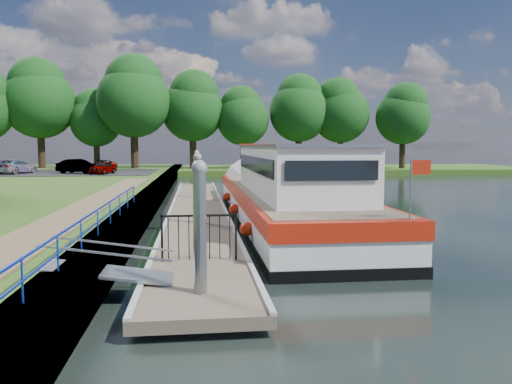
{
  "coord_description": "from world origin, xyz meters",
  "views": [
    {
      "loc": [
        -0.06,
        -9.93,
        3.2
      ],
      "look_at": [
        2.3,
        9.65,
        1.4
      ],
      "focal_mm": 35.0,
      "sensor_mm": 36.0,
      "label": 1
    }
  ],
  "objects": [
    {
      "name": "bank_edge",
      "position": [
        -2.55,
        15.0,
        0.39
      ],
      "size": [
        1.1,
        90.0,
        0.78
      ],
      "primitive_type": "cube",
      "color": "#473D2D",
      "rests_on": "ground"
    },
    {
      "name": "carpark",
      "position": [
        -11.0,
        38.0,
        0.81
      ],
      "size": [
        14.0,
        12.0,
        0.06
      ],
      "primitive_type": "cube",
      "color": "black",
      "rests_on": "riverbank"
    },
    {
      "name": "car_c",
      "position": [
        -15.73,
        36.04,
        1.45
      ],
      "size": [
        2.91,
        4.57,
        1.23
      ],
      "primitive_type": "imported",
      "rotation": [
        0.0,
        0.0,
        2.84
      ],
      "color": "#999999",
      "rests_on": "carpark"
    },
    {
      "name": "mooring_piles",
      "position": [
        0.0,
        13.0,
        1.28
      ],
      "size": [
        0.3,
        27.3,
        3.55
      ],
      "color": "gray",
      "rests_on": "ground"
    },
    {
      "name": "footpath",
      "position": [
        -4.4,
        8.0,
        0.8
      ],
      "size": [
        1.6,
        40.0,
        0.05
      ],
      "primitive_type": "cube",
      "color": "brown",
      "rests_on": "riverbank"
    },
    {
      "name": "far_bank",
      "position": [
        12.0,
        52.0,
        0.3
      ],
      "size": [
        60.0,
        18.0,
        0.6
      ],
      "primitive_type": "cube",
      "color": "#294915",
      "rests_on": "ground"
    },
    {
      "name": "car_a",
      "position": [
        -8.12,
        34.6,
        1.39
      ],
      "size": [
        2.13,
        3.49,
        1.11
      ],
      "primitive_type": "imported",
      "rotation": [
        0.0,
        0.0,
        -0.27
      ],
      "color": "#999999",
      "rests_on": "carpark"
    },
    {
      "name": "pontoon",
      "position": [
        0.0,
        13.0,
        0.18
      ],
      "size": [
        2.5,
        30.0,
        0.56
      ],
      "color": "brown",
      "rests_on": "ground"
    },
    {
      "name": "barge",
      "position": [
        3.6,
        11.69,
        1.09
      ],
      "size": [
        4.36,
        21.15,
        4.78
      ],
      "color": "black",
      "rests_on": "ground"
    },
    {
      "name": "horizon_trees",
      "position": [
        -1.61,
        48.68,
        7.95
      ],
      "size": [
        54.38,
        10.03,
        12.87
      ],
      "color": "#332316",
      "rests_on": "ground"
    },
    {
      "name": "car_b",
      "position": [
        -10.34,
        35.48,
        1.47
      ],
      "size": [
        4.07,
        2.77,
        1.27
      ],
      "primitive_type": "imported",
      "rotation": [
        0.0,
        0.0,
        1.16
      ],
      "color": "#999999",
      "rests_on": "carpark"
    },
    {
      "name": "gangway",
      "position": [
        -1.85,
        0.5,
        0.63
      ],
      "size": [
        2.58,
        1.0,
        0.92
      ],
      "color": "#A5A8AD",
      "rests_on": "ground"
    },
    {
      "name": "gate_panel",
      "position": [
        -0.0,
        2.2,
        1.15
      ],
      "size": [
        1.85,
        0.05,
        1.15
      ],
      "color": "black",
      "rests_on": "ground"
    },
    {
      "name": "car_d",
      "position": [
        -9.09,
        39.24,
        1.38
      ],
      "size": [
        2.75,
        4.25,
        1.09
      ],
      "primitive_type": "imported",
      "rotation": [
        0.0,
        0.0,
        -0.26
      ],
      "color": "#999999",
      "rests_on": "carpark"
    },
    {
      "name": "blue_fence",
      "position": [
        -2.75,
        3.0,
        1.31
      ],
      "size": [
        0.04,
        18.04,
        0.72
      ],
      "color": "#0C2DBF",
      "rests_on": "riverbank"
    },
    {
      "name": "ground",
      "position": [
        0.0,
        0.0,
        0.0
      ],
      "size": [
        160.0,
        160.0,
        0.0
      ],
      "primitive_type": "plane",
      "color": "black",
      "rests_on": "ground"
    }
  ]
}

